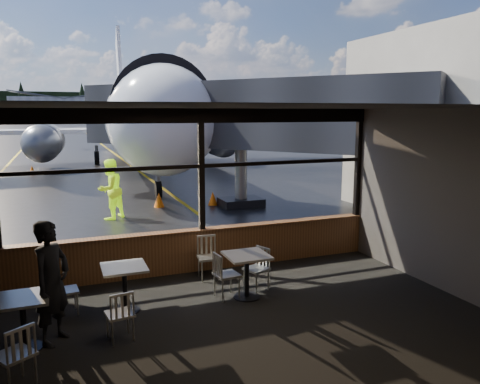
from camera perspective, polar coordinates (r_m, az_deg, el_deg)
ground_plane at (r=129.55m, az=-20.11°, el=7.62°), size 520.00×520.00×0.00m
carpet_floor at (r=7.83m, az=1.99°, el=-16.13°), size 8.00×6.00×0.01m
ceiling at (r=7.05m, az=2.16°, el=10.33°), size 8.00×6.00×0.04m
wall_right at (r=9.53m, az=24.77°, el=-1.31°), size 0.04×6.00×3.50m
wall_back at (r=4.76m, az=16.74°, el=-11.31°), size 8.00×0.04×3.50m
window_sill at (r=10.31m, az=-4.61°, el=-7.07°), size 8.00×0.28×0.90m
window_header at (r=9.88m, az=-4.84°, el=9.26°), size 8.00×0.18×0.30m
mullion_centre at (r=9.95m, az=-4.75°, el=2.62°), size 0.12×0.12×2.60m
mullion_right at (r=11.69m, az=14.19°, el=3.41°), size 0.12×0.12×2.60m
window_transom at (r=9.94m, az=-4.75°, el=3.19°), size 8.00×0.10×0.08m
airliner at (r=31.65m, az=-13.07°, el=13.68°), size 34.09×39.86×11.48m
jet_bridge at (r=16.31m, az=1.94°, el=6.17°), size 9.05×11.07×4.83m
cafe_table_near at (r=8.81m, az=0.83°, el=-10.22°), size 0.77×0.77×0.84m
cafe_table_mid at (r=8.48m, az=-13.84°, el=-11.41°), size 0.74×0.74×0.82m
cafe_table_left at (r=7.70m, az=-24.86°, el=-14.35°), size 0.73×0.73×0.80m
chair_near_e at (r=9.17m, az=2.01°, el=-9.40°), size 0.60×0.60×0.84m
chair_near_w at (r=8.79m, az=-1.62°, el=-10.11°), size 0.54×0.54×0.88m
chair_near_n at (r=9.77m, az=-3.86°, el=-8.03°), size 0.53×0.53×0.90m
chair_mid_s at (r=7.52m, az=-14.44°, el=-14.27°), size 0.50×0.50×0.81m
chair_mid_w at (r=8.67m, az=-20.45°, el=-11.25°), size 0.49×0.49×0.82m
chair_left_s at (r=6.77m, az=-25.79°, el=-17.50°), size 0.65×0.65×0.87m
passenger at (r=7.56m, az=-21.95°, el=-10.21°), size 0.76×0.82×1.88m
ground_crew at (r=15.60m, az=-15.56°, el=0.32°), size 1.20×1.17×1.94m
cone_nose at (r=17.31m, az=-9.85°, el=-0.95°), size 0.38×0.38×0.53m
cone_wing at (r=28.47m, az=-24.01°, el=2.47°), size 0.36×0.36×0.50m
terminal_annex at (r=17.52m, az=25.93°, el=7.37°), size 5.00×7.00×6.00m
hangar_mid at (r=194.50m, az=-20.65°, el=9.58°), size 38.00×15.00×10.00m
hangar_right at (r=197.73m, az=-2.70°, el=10.46°), size 50.00×20.00×12.00m
fuel_tank_b at (r=192.25m, az=-26.63°, el=8.58°), size 8.00×8.00×6.00m
fuel_tank_c at (r=191.61m, az=-23.62°, el=8.80°), size 8.00×8.00×6.00m
treeline at (r=219.51m, az=-20.75°, el=9.78°), size 360.00×3.00×12.00m
cone_extra at (r=17.45m, az=-3.34°, el=-0.77°), size 0.36×0.36×0.50m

